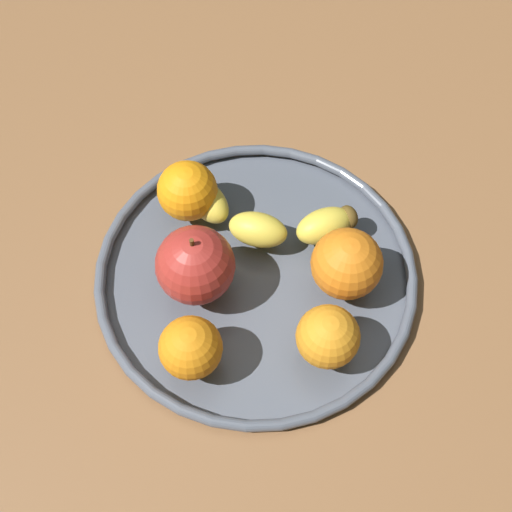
# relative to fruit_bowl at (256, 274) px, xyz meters

# --- Properties ---
(ground_plane) EXTENTS (1.59, 1.59, 0.04)m
(ground_plane) POSITION_rel_fruit_bowl_xyz_m (0.00, 0.00, -0.03)
(ground_plane) COLOR brown
(fruit_bowl) EXTENTS (0.35, 0.35, 0.02)m
(fruit_bowl) POSITION_rel_fruit_bowl_xyz_m (0.00, 0.00, 0.00)
(fruit_bowl) COLOR #525865
(fruit_bowl) RESTS_ON ground_plane
(banana) EXTENTS (0.21, 0.10, 0.04)m
(banana) POSITION_rel_fruit_bowl_xyz_m (0.01, 0.05, 0.03)
(banana) COLOR yellow
(banana) RESTS_ON fruit_bowl
(apple) EXTENTS (0.08, 0.08, 0.09)m
(apple) POSITION_rel_fruit_bowl_xyz_m (-0.06, -0.02, 0.05)
(apple) COLOR #AD2E27
(apple) RESTS_ON fruit_bowl
(orange_back_right) EXTENTS (0.06, 0.06, 0.06)m
(orange_back_right) POSITION_rel_fruit_bowl_xyz_m (0.07, -0.09, 0.04)
(orange_back_right) COLOR orange
(orange_back_right) RESTS_ON fruit_bowl
(orange_center) EXTENTS (0.06, 0.06, 0.06)m
(orange_center) POSITION_rel_fruit_bowl_xyz_m (-0.06, -0.11, 0.04)
(orange_center) COLOR orange
(orange_center) RESTS_ON fruit_bowl
(orange_front_right) EXTENTS (0.07, 0.07, 0.07)m
(orange_front_right) POSITION_rel_fruit_bowl_xyz_m (-0.08, 0.08, 0.04)
(orange_front_right) COLOR orange
(orange_front_right) RESTS_ON fruit_bowl
(orange_back_left) EXTENTS (0.07, 0.07, 0.07)m
(orange_back_left) POSITION_rel_fruit_bowl_xyz_m (0.09, -0.01, 0.05)
(orange_back_left) COLOR orange
(orange_back_left) RESTS_ON fruit_bowl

